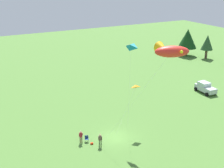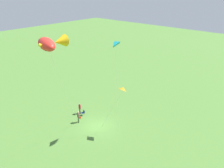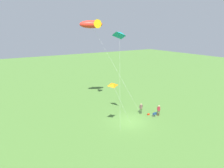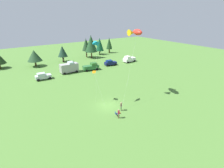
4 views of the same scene
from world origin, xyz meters
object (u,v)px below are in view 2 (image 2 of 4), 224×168
object	(u,v)px
person_kite_flyer	(78,116)
kite_large_fish	(50,43)
backpack_on_grass	(80,117)
kite_delta_orange	(123,89)
person_spectator	(80,108)
folding_chair	(83,112)
kite_delta_teal	(114,44)

from	to	relation	value
person_kite_flyer	kite_large_fish	bearing A→B (deg)	61.51
backpack_on_grass	kite_delta_orange	world-z (taller)	kite_delta_orange
person_spectator	folding_chair	bearing A→B (deg)	117.44
folding_chair	backpack_on_grass	bearing A→B (deg)	35.58
kite_delta_orange	kite_large_fish	bearing A→B (deg)	-11.30
folding_chair	person_spectator	bearing A→B (deg)	-72.91
person_kite_flyer	backpack_on_grass	world-z (taller)	person_kite_flyer
person_kite_flyer	folding_chair	bearing A→B (deg)	-123.42
kite_large_fish	backpack_on_grass	bearing A→B (deg)	-145.68
kite_large_fish	person_kite_flyer	bearing A→B (deg)	-146.27
person_kite_flyer	backpack_on_grass	xyz separation A→B (m)	(-0.95, -0.75, -0.91)
person_spectator	person_kite_flyer	bearing A→B (deg)	72.50
kite_delta_orange	kite_delta_teal	bearing A→B (deg)	-70.12
person_spectator	kite_large_fish	distance (m)	16.65
person_spectator	kite_delta_orange	size ratio (longest dim) A/B	0.26
folding_chair	kite_delta_teal	world-z (taller)	kite_delta_teal
person_kite_flyer	backpack_on_grass	size ratio (longest dim) A/B	5.44
person_kite_flyer	person_spectator	xyz separation A→B (m)	(-1.93, -1.85, 0.00)
kite_delta_teal	kite_delta_orange	size ratio (longest dim) A/B	1.88
person_spectator	kite_delta_teal	distance (m)	13.15
backpack_on_grass	kite_delta_orange	xyz separation A→B (m)	(-1.25, 7.22, 6.27)
person_spectator	backpack_on_grass	world-z (taller)	person_spectator
backpack_on_grass	person_spectator	bearing A→B (deg)	-131.89
person_kite_flyer	kite_delta_teal	xyz separation A→B (m)	(-1.75, 5.24, 11.08)
folding_chair	kite_delta_orange	xyz separation A→B (m)	(-0.29, 7.52, 5.90)
person_kite_flyer	backpack_on_grass	bearing A→B (deg)	-113.76
person_kite_flyer	folding_chair	size ratio (longest dim) A/B	2.12
person_kite_flyer	kite_large_fish	distance (m)	15.04
backpack_on_grass	kite_delta_orange	distance (m)	9.64
person_spectator	kite_delta_orange	bearing A→B (deg)	120.59
kite_delta_teal	person_kite_flyer	bearing A→B (deg)	-71.49
kite_delta_teal	backpack_on_grass	bearing A→B (deg)	-82.34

